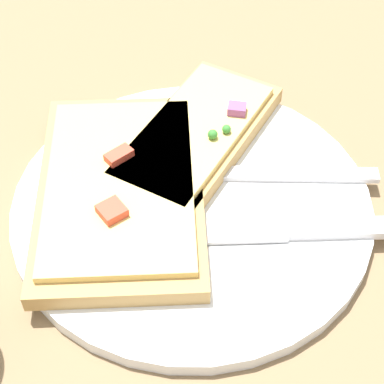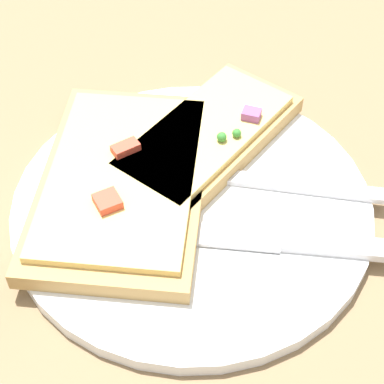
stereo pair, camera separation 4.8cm
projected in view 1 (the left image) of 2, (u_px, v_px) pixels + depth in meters
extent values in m
plane|color=#7F6647|center=(192.00, 211.00, 0.49)|extent=(4.00, 4.00, 0.00)
cylinder|color=white|center=(192.00, 206.00, 0.49)|extent=(0.27, 0.27, 0.01)
cube|color=silver|center=(288.00, 174.00, 0.50)|extent=(0.10, 0.12, 0.01)
cube|color=silver|center=(162.00, 173.00, 0.50)|extent=(0.06, 0.06, 0.01)
cube|color=silver|center=(109.00, 162.00, 0.51)|extent=(0.02, 0.03, 0.00)
cube|color=silver|center=(109.00, 169.00, 0.50)|extent=(0.02, 0.03, 0.00)
cube|color=silver|center=(108.00, 175.00, 0.50)|extent=(0.02, 0.03, 0.00)
cube|color=silver|center=(107.00, 182.00, 0.49)|extent=(0.02, 0.03, 0.00)
cube|color=silver|center=(341.00, 229.00, 0.46)|extent=(0.06, 0.07, 0.01)
cube|color=silver|center=(198.00, 233.00, 0.46)|extent=(0.10, 0.11, 0.00)
cube|color=tan|center=(121.00, 190.00, 0.48)|extent=(0.23, 0.22, 0.01)
cube|color=#E0C16B|center=(120.00, 181.00, 0.47)|extent=(0.20, 0.20, 0.01)
cube|color=#D14733|center=(112.00, 211.00, 0.45)|extent=(0.02, 0.02, 0.01)
cube|color=#D14733|center=(119.00, 155.00, 0.48)|extent=(0.02, 0.01, 0.01)
cube|color=tan|center=(194.00, 139.00, 0.52)|extent=(0.18, 0.11, 0.01)
cube|color=#E0C16B|center=(194.00, 130.00, 0.51)|extent=(0.16, 0.10, 0.01)
cube|color=#934C8E|center=(237.00, 109.00, 0.52)|extent=(0.02, 0.02, 0.01)
sphere|color=#388433|center=(213.00, 134.00, 0.50)|extent=(0.01, 0.01, 0.01)
sphere|color=#388433|center=(226.00, 129.00, 0.50)|extent=(0.01, 0.01, 0.01)
sphere|color=#AE7D57|center=(191.00, 222.00, 0.46)|extent=(0.01, 0.01, 0.01)
sphere|color=tan|center=(191.00, 284.00, 0.43)|extent=(0.01, 0.01, 0.01)
sphere|color=tan|center=(140.00, 230.00, 0.46)|extent=(0.01, 0.01, 0.01)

